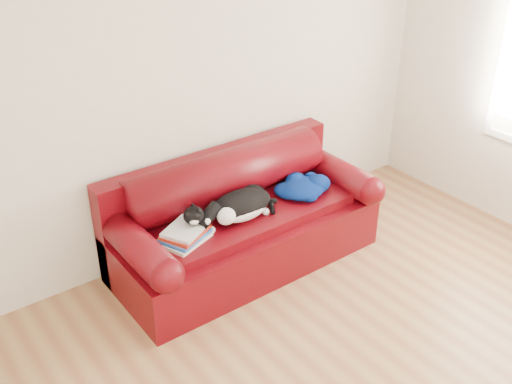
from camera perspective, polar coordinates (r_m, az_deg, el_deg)
ground at (r=4.08m, az=11.75°, el=-16.45°), size 4.50×4.50×0.00m
room_shell at (r=3.23m, az=16.01°, el=6.06°), size 4.52×4.02×2.61m
sofa_base at (r=4.78m, az=-1.04°, el=-4.27°), size 2.10×0.90×0.50m
sofa_back at (r=4.79m, az=-2.77°, el=0.06°), size 2.10×1.01×0.88m
book_stack at (r=4.27m, az=-6.77°, el=-4.01°), size 0.40×0.35×0.10m
cat at (r=4.47m, az=-1.42°, el=-1.34°), size 0.75×0.39×0.26m
blanket at (r=4.82m, az=4.49°, el=0.50°), size 0.49×0.40×0.14m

